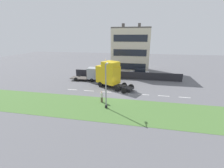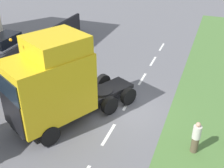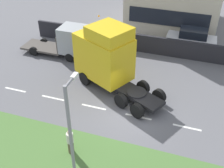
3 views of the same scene
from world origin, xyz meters
TOP-DOWN VIEW (x-y plane):
  - ground_plane at (0.00, 0.00)m, footprint 120.00×120.00m
  - grass_verge at (-6.00, 0.00)m, footprint 7.00×44.00m
  - lane_markings at (0.00, -0.70)m, footprint 0.16×21.00m
  - boundary_wall at (9.00, 0.00)m, footprint 0.25×24.00m
  - building_block at (16.79, -0.40)m, footprint 8.69×9.22m
  - lorry_cab at (2.89, 2.58)m, footprint 5.50×7.48m
  - flatbed_truck at (6.11, 7.29)m, footprint 2.13×6.08m
  - parked_car at (10.74, -2.95)m, footprint 1.91×4.47m
  - lamp_post at (-5.83, 1.16)m, footprint 1.30×0.36m
  - pedestrian at (-4.22, 2.21)m, footprint 0.39×0.39m

SIDE VIEW (x-z plane):
  - ground_plane at x=0.00m, z-range 0.00..0.00m
  - lane_markings at x=0.00m, z-range 0.00..0.00m
  - grass_verge at x=-6.00m, z-range 0.00..0.01m
  - pedestrian at x=-4.22m, z-range -0.02..1.68m
  - boundary_wall at x=9.00m, z-range 0.00..1.68m
  - parked_car at x=10.74m, z-range -0.03..2.09m
  - flatbed_truck at x=6.11m, z-range 0.07..2.94m
  - lorry_cab at x=2.89m, z-range -0.05..4.97m
  - lamp_post at x=-5.83m, z-range -0.29..5.76m
  - building_block at x=16.79m, z-range -0.54..11.87m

